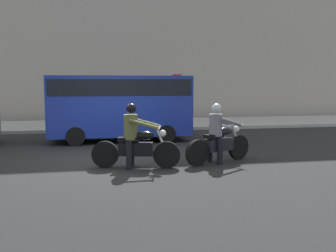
{
  "coord_description": "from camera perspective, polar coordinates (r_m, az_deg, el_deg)",
  "views": [
    {
      "loc": [
        -0.53,
        -10.4,
        2.09
      ],
      "look_at": [
        1.44,
        -0.03,
        0.88
      ],
      "focal_mm": 40.36,
      "sensor_mm": 36.0,
      "label": 1
    }
  ],
  "objects": [
    {
      "name": "building_facade",
      "position": [
        22.22,
        -9.65,
        17.58
      ],
      "size": [
        40.0,
        1.4,
        12.78
      ],
      "primitive_type": "cube",
      "color": "#A89E8E",
      "rests_on": "ground_plane"
    },
    {
      "name": "street_sign_post",
      "position": [
        18.77,
        1.37,
        5.03
      ],
      "size": [
        0.44,
        0.08,
        2.41
      ],
      "color": "gray",
      "rests_on": "sidewalk_slab"
    },
    {
      "name": "ground_plane",
      "position": [
        10.62,
        -7.73,
        -4.9
      ],
      "size": [
        80.0,
        80.0,
        0.0
      ],
      "primitive_type": "plane",
      "color": "black"
    },
    {
      "name": "sidewalk_slab",
      "position": [
        18.51,
        -9.06,
        0.17
      ],
      "size": [
        40.0,
        4.4,
        0.14
      ],
      "primitive_type": "cube",
      "color": "#A8A399",
      "rests_on": "ground_plane"
    },
    {
      "name": "motorcycle_with_rider_olive",
      "position": [
        9.31,
        -4.97,
        -2.41
      ],
      "size": [
        2.16,
        0.81,
        1.6
      ],
      "color": "black",
      "rests_on": "ground_plane"
    },
    {
      "name": "parked_van_cobalt_blue",
      "position": [
        13.72,
        -7.27,
        3.41
      ],
      "size": [
        4.97,
        1.96,
        2.34
      ],
      "color": "navy",
      "rests_on": "ground_plane"
    },
    {
      "name": "motorcycle_with_rider_gray",
      "position": [
        10.0,
        7.63,
        -1.89
      ],
      "size": [
        2.0,
        1.06,
        1.56
      ],
      "color": "black",
      "rests_on": "ground_plane"
    }
  ]
}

